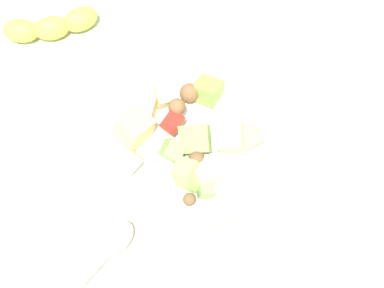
{
  "coord_description": "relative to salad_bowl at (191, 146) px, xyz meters",
  "views": [
    {
      "loc": [
        0.24,
        0.12,
        0.65
      ],
      "look_at": [
        -0.01,
        -0.01,
        0.05
      ],
      "focal_mm": 47.55,
      "sensor_mm": 36.0,
      "label": 1
    }
  ],
  "objects": [
    {
      "name": "banana_whole",
      "position": [
        -0.09,
        -0.29,
        -0.03
      ],
      "size": [
        0.12,
        0.13,
        0.04
      ],
      "color": "yellow",
      "rests_on": "ground_plane"
    },
    {
      "name": "salad_bowl",
      "position": [
        0.0,
        0.0,
        0.0
      ],
      "size": [
        0.22,
        0.22,
        0.1
      ],
      "color": "white",
      "rests_on": "placemat"
    },
    {
      "name": "ground_plane",
      "position": [
        0.01,
        0.01,
        -0.04
      ],
      "size": [
        2.4,
        2.4,
        0.0
      ],
      "primitive_type": "plane",
      "color": "silver"
    },
    {
      "name": "placemat",
      "position": [
        0.01,
        0.01,
        -0.04
      ],
      "size": [
        0.5,
        0.32,
        0.01
      ],
      "primitive_type": "cube",
      "color": "tan",
      "rests_on": "ground_plane"
    },
    {
      "name": "serving_spoon",
      "position": [
        0.2,
        -0.04,
        -0.03
      ],
      "size": [
        0.24,
        0.07,
        0.01
      ],
      "color": "#B7B7BC",
      "rests_on": "placemat"
    }
  ]
}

